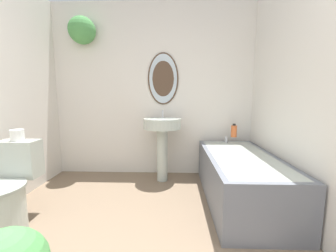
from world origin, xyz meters
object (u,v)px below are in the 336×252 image
at_px(bathtub, 240,177).
at_px(pedestal_sink, 162,133).
at_px(shampoo_bottle, 234,131).
at_px(toilet_paper_roll, 17,135).
at_px(toilet, 3,197).

bearing_deg(bathtub, pedestal_sink, 149.52).
height_order(shampoo_bottle, toilet_paper_roll, toilet_paper_roll).
height_order(pedestal_sink, bathtub, pedestal_sink).
xyz_separation_m(shampoo_bottle, toilet_paper_roll, (-2.22, -0.99, 0.11)).
bearing_deg(shampoo_bottle, toilet, -151.36).
height_order(toilet, toilet_paper_roll, toilet_paper_roll).
distance_m(bathtub, toilet_paper_roll, 2.22).
distance_m(toilet, pedestal_sink, 1.70).
bearing_deg(shampoo_bottle, pedestal_sink, -173.04).
xyz_separation_m(toilet, shampoo_bottle, (2.22, 1.21, 0.37)).
bearing_deg(toilet, pedestal_sink, 41.06).
relative_size(toilet, bathtub, 0.48).
xyz_separation_m(bathtub, shampoo_bottle, (0.09, 0.63, 0.40)).
height_order(toilet, pedestal_sink, pedestal_sink).
distance_m(bathtub, shampoo_bottle, 0.75).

